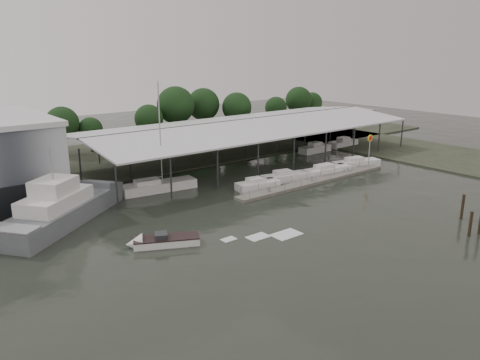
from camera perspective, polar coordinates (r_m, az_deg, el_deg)
ground at (r=50.39m, az=6.09°, el=-5.65°), size 200.00×200.00×0.00m
land_strip_far at (r=84.17m, az=-14.39°, el=2.70°), size 140.00×30.00×0.30m
land_strip_east at (r=91.23m, az=22.07°, el=3.01°), size 20.00×60.00×0.30m
covered_boat_shed at (r=80.10m, az=0.81°, el=6.94°), size 58.24×24.00×6.96m
floating_dock at (r=67.23m, az=9.24°, el=-0.12°), size 28.00×2.00×1.40m
shell_fuel_sign at (r=75.52m, az=15.54°, el=4.14°), size 1.10×0.18×5.55m
distant_commercial_buildings at (r=121.88m, az=11.23°, el=7.60°), size 22.00×8.00×4.00m
grey_trawler at (r=54.43m, az=-20.75°, el=-3.21°), size 17.33×14.84×8.84m
white_sailboat at (r=63.20m, az=-10.00°, el=-0.74°), size 10.33×3.87×14.59m
speedboat_underway at (r=45.98m, az=-9.68°, el=-7.40°), size 16.72×9.23×2.00m
moored_cruiser_0 at (r=63.09m, az=2.11°, el=-0.58°), size 6.23×3.15×1.70m
moored_cruiser_1 at (r=67.20m, az=5.49°, el=0.37°), size 7.43×3.52×1.70m
moored_cruiser_2 at (r=71.65m, az=10.42°, el=1.14°), size 8.50×3.09×1.70m
moored_cruiser_3 at (r=77.38m, az=13.95°, el=2.01°), size 8.51×4.18×1.70m
horizon_tree_line at (r=100.37m, az=-3.48°, el=8.77°), size 67.96×11.26×11.24m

